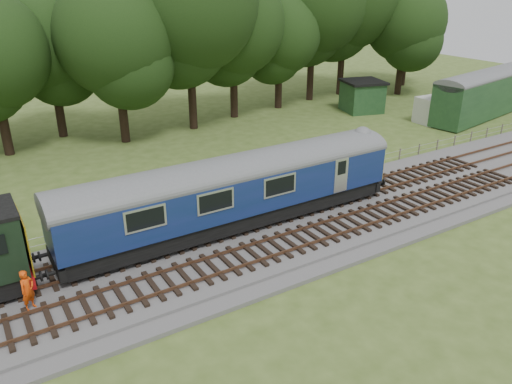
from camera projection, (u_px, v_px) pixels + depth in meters
ground at (272, 236)px, 25.71m from camera, size 120.00×120.00×0.00m
ballast at (272, 233)px, 25.64m from camera, size 70.00×7.00×0.35m
track_north at (257, 219)px, 26.63m from camera, size 67.20×2.40×0.21m
track_south at (290, 242)px, 24.30m from camera, size 67.20×2.40×0.21m
fence at (229, 205)px, 29.21m from camera, size 64.00×0.12×1.00m
tree_line at (130, 132)px, 42.83m from camera, size 70.00×8.00×18.00m
dmu_railcar at (235, 186)px, 25.10m from camera, size 18.05×2.86×3.88m
worker at (28, 290)px, 19.26m from camera, size 0.75×0.71×1.72m
parked_coach at (490, 90)px, 47.20m from camera, size 16.85×5.76×4.24m
shed at (362, 96)px, 48.67m from camera, size 4.55×4.55×3.02m
caravan at (441, 109)px, 45.39m from camera, size 4.85×2.53×2.32m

